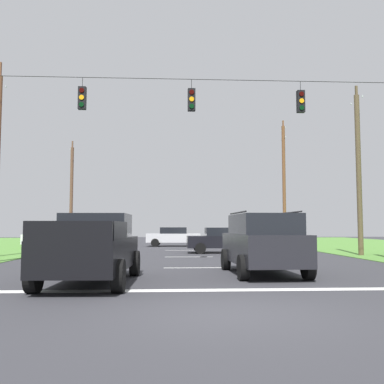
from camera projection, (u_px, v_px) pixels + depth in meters
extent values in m
plane|color=#333338|center=(227.00, 313.00, 8.07)|extent=(120.00, 120.00, 0.00)
cube|color=white|center=(212.00, 290.00, 10.96)|extent=(15.80, 0.45, 0.01)
cube|color=white|center=(196.00, 268.00, 16.93)|extent=(2.50, 0.15, 0.01)
cube|color=white|center=(189.00, 257.00, 23.05)|extent=(2.50, 0.15, 0.01)
cube|color=white|center=(184.00, 250.00, 29.49)|extent=(2.50, 0.15, 0.01)
cylinder|color=black|center=(197.00, 79.00, 18.75)|extent=(18.43, 0.02, 0.02)
cylinder|color=black|center=(82.00, 82.00, 18.47)|extent=(0.02, 0.02, 0.42)
cube|color=black|center=(82.00, 98.00, 18.42)|extent=(0.32, 0.24, 0.95)
cylinder|color=#310503|center=(82.00, 90.00, 18.30)|extent=(0.20, 0.04, 0.20)
cylinder|color=orange|center=(82.00, 97.00, 18.28)|extent=(0.20, 0.04, 0.20)
cylinder|color=black|center=(81.00, 104.00, 18.25)|extent=(0.20, 0.04, 0.20)
cylinder|color=black|center=(192.00, 84.00, 18.72)|extent=(0.02, 0.02, 0.42)
cube|color=black|center=(192.00, 100.00, 18.66)|extent=(0.32, 0.24, 0.95)
cylinder|color=#310503|center=(192.00, 92.00, 18.55)|extent=(0.20, 0.04, 0.20)
cylinder|color=orange|center=(192.00, 99.00, 18.52)|extent=(0.20, 0.04, 0.20)
cylinder|color=black|center=(192.00, 106.00, 18.50)|extent=(0.20, 0.04, 0.20)
cylinder|color=black|center=(300.00, 86.00, 18.97)|extent=(0.02, 0.02, 0.42)
cube|color=black|center=(301.00, 102.00, 18.92)|extent=(0.32, 0.24, 0.95)
cylinder|color=#310503|center=(302.00, 94.00, 18.80)|extent=(0.20, 0.04, 0.20)
cylinder|color=orange|center=(302.00, 101.00, 18.78)|extent=(0.20, 0.04, 0.20)
cylinder|color=black|center=(302.00, 108.00, 18.75)|extent=(0.20, 0.04, 0.20)
cube|color=black|center=(92.00, 253.00, 12.35)|extent=(2.17, 5.46, 0.85)
cube|color=black|center=(97.00, 226.00, 13.06)|extent=(1.91, 1.96, 0.70)
cube|color=black|center=(44.00, 231.00, 11.04)|extent=(0.17, 2.38, 0.45)
cube|color=black|center=(119.00, 231.00, 11.08)|extent=(0.17, 2.38, 0.45)
cube|color=black|center=(68.00, 231.00, 9.76)|extent=(1.96, 0.16, 0.45)
cylinder|color=black|center=(72.00, 263.00, 14.13)|extent=(0.30, 0.81, 0.80)
cylinder|color=black|center=(135.00, 263.00, 14.17)|extent=(0.30, 0.81, 0.80)
cylinder|color=black|center=(34.00, 276.00, 10.47)|extent=(0.30, 0.81, 0.80)
cylinder|color=black|center=(118.00, 276.00, 10.51)|extent=(0.30, 0.81, 0.80)
cube|color=black|center=(262.00, 248.00, 14.65)|extent=(2.07, 4.85, 0.95)
cube|color=black|center=(263.00, 224.00, 14.56)|extent=(1.88, 3.25, 0.65)
cylinder|color=black|center=(238.00, 213.00, 14.52)|extent=(0.12, 2.72, 0.05)
cylinder|color=black|center=(288.00, 213.00, 14.66)|extent=(0.12, 2.72, 0.05)
cylinder|color=black|center=(226.00, 259.00, 16.15)|extent=(0.28, 0.77, 0.76)
cylinder|color=black|center=(278.00, 259.00, 16.31)|extent=(0.28, 0.77, 0.76)
cylinder|color=black|center=(243.00, 268.00, 12.91)|extent=(0.28, 0.77, 0.76)
cylinder|color=black|center=(308.00, 267.00, 13.07)|extent=(0.28, 0.77, 0.76)
cube|color=silver|center=(55.00, 239.00, 31.98)|extent=(4.38, 2.01, 0.70)
cube|color=black|center=(55.00, 231.00, 32.02)|extent=(2.18, 1.72, 0.50)
cylinder|color=black|center=(78.00, 244.00, 32.85)|extent=(0.65, 0.25, 0.64)
cylinder|color=black|center=(71.00, 245.00, 31.06)|extent=(0.65, 0.25, 0.64)
cylinder|color=black|center=(39.00, 244.00, 32.84)|extent=(0.65, 0.25, 0.64)
cylinder|color=black|center=(31.00, 245.00, 31.04)|extent=(0.65, 0.25, 0.64)
cube|color=silver|center=(174.00, 238.00, 35.57)|extent=(4.39, 2.02, 0.70)
cube|color=black|center=(174.00, 230.00, 35.62)|extent=(2.18, 1.72, 0.50)
cylinder|color=black|center=(155.00, 243.00, 34.64)|extent=(0.65, 0.25, 0.64)
cylinder|color=black|center=(157.00, 242.00, 36.44)|extent=(0.65, 0.25, 0.64)
cylinder|color=black|center=(191.00, 243.00, 34.65)|extent=(0.65, 0.25, 0.64)
cylinder|color=black|center=(191.00, 242.00, 36.45)|extent=(0.65, 0.25, 0.64)
cube|color=black|center=(223.00, 242.00, 26.52)|extent=(4.31, 1.82, 0.70)
cube|color=black|center=(223.00, 232.00, 26.57)|extent=(2.11, 1.63, 0.50)
cylinder|color=black|center=(244.00, 247.00, 27.46)|extent=(0.64, 0.22, 0.64)
cylinder|color=black|center=(249.00, 248.00, 25.66)|extent=(0.64, 0.22, 0.64)
cylinder|color=black|center=(198.00, 247.00, 27.32)|extent=(0.64, 0.22, 0.64)
cylinder|color=black|center=(200.00, 248.00, 25.53)|extent=(0.64, 0.22, 0.64)
cylinder|color=brown|center=(359.00, 174.00, 24.38)|extent=(0.28, 0.28, 8.92)
cube|color=brown|center=(357.00, 102.00, 24.70)|extent=(0.12, 0.12, 1.85)
cylinder|color=#B2B7BC|center=(351.00, 104.00, 25.45)|extent=(0.08, 0.08, 0.12)
cylinder|color=#B2B7BC|center=(362.00, 96.00, 23.97)|extent=(0.08, 0.08, 0.12)
cylinder|color=brown|center=(284.00, 184.00, 40.92)|extent=(0.31, 0.31, 10.96)
cube|color=brown|center=(283.00, 130.00, 41.31)|extent=(0.12, 0.12, 1.85)
cylinder|color=#B2B7BC|center=(281.00, 131.00, 42.06)|extent=(0.08, 0.08, 0.12)
cylinder|color=#B2B7BC|center=(285.00, 127.00, 40.59)|extent=(0.08, 0.08, 0.12)
cube|color=brown|center=(283.00, 140.00, 41.24)|extent=(0.12, 0.12, 2.14)
cylinder|color=#B2B7BC|center=(281.00, 140.00, 42.10)|extent=(0.08, 0.08, 0.12)
cylinder|color=#B2B7BC|center=(286.00, 137.00, 40.40)|extent=(0.08, 0.08, 0.12)
cube|color=brown|center=(0.00, 83.00, 23.58)|extent=(0.12, 0.12, 2.28)
cylinder|color=#B2B7BC|center=(6.00, 86.00, 24.49)|extent=(0.08, 0.08, 0.12)
cylinder|color=brown|center=(71.00, 196.00, 39.76)|extent=(0.29, 0.29, 8.74)
cube|color=brown|center=(72.00, 152.00, 40.07)|extent=(0.12, 0.12, 1.98)
cylinder|color=#B2B7BC|center=(74.00, 152.00, 40.87)|extent=(0.08, 0.08, 0.12)
cylinder|color=#B2B7BC|center=(70.00, 149.00, 39.29)|extent=(0.08, 0.08, 0.12)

